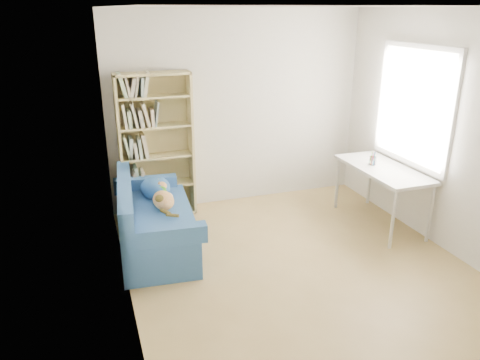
{
  "coord_description": "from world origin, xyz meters",
  "views": [
    {
      "loc": [
        -1.99,
        -3.92,
        2.59
      ],
      "look_at": [
        -0.47,
        0.54,
        0.85
      ],
      "focal_mm": 35.0,
      "sensor_mm": 36.0,
      "label": 1
    }
  ],
  "objects_px": {
    "bookshelf": "(157,152)",
    "desk": "(383,173)",
    "sofa": "(153,221)",
    "pen_cup": "(373,160)"
  },
  "relations": [
    {
      "from": "sofa",
      "to": "pen_cup",
      "type": "relative_size",
      "value": 9.96
    },
    {
      "from": "desk",
      "to": "bookshelf",
      "type": "bearing_deg",
      "value": 155.08
    },
    {
      "from": "sofa",
      "to": "pen_cup",
      "type": "distance_m",
      "value": 2.78
    },
    {
      "from": "sofa",
      "to": "desk",
      "type": "distance_m",
      "value": 2.84
    },
    {
      "from": "bookshelf",
      "to": "desk",
      "type": "height_order",
      "value": "bookshelf"
    },
    {
      "from": "sofa",
      "to": "desk",
      "type": "bearing_deg",
      "value": -1.44
    },
    {
      "from": "sofa",
      "to": "bookshelf",
      "type": "xyz_separation_m",
      "value": [
        0.22,
        0.89,
        0.54
      ]
    },
    {
      "from": "bookshelf",
      "to": "pen_cup",
      "type": "bearing_deg",
      "value": -22.71
    },
    {
      "from": "sofa",
      "to": "desk",
      "type": "xyz_separation_m",
      "value": [
        2.8,
        -0.31,
        0.37
      ]
    },
    {
      "from": "sofa",
      "to": "pen_cup",
      "type": "xyz_separation_m",
      "value": [
        2.74,
        -0.16,
        0.5
      ]
    }
  ]
}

